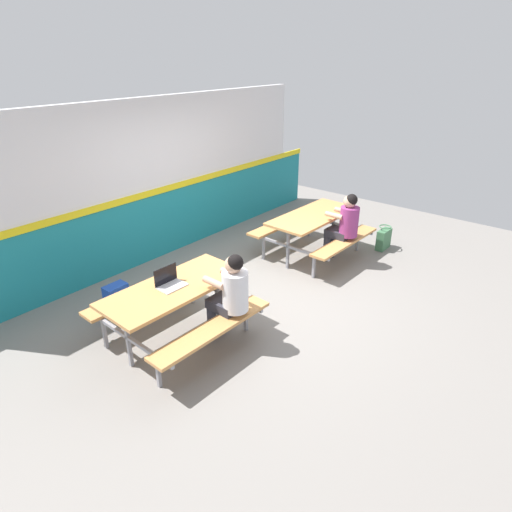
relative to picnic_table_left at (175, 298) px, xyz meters
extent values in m
cube|color=gray|center=(1.55, -0.14, -0.58)|extent=(10.00, 10.00, 0.02)
cube|color=teal|center=(1.55, 2.11, -0.02)|extent=(8.00, 0.12, 1.10)
cube|color=yellow|center=(1.55, 2.04, 0.58)|extent=(8.00, 0.03, 0.10)
cube|color=silver|center=(1.55, 2.11, 1.33)|extent=(6.72, 0.12, 1.40)
cube|color=tan|center=(0.00, 0.00, 0.15)|extent=(1.74, 0.79, 0.04)
cube|color=tan|center=(-0.02, -0.63, -0.14)|extent=(1.64, 0.32, 0.04)
cube|color=tan|center=(0.02, 0.63, -0.14)|extent=(1.64, 0.32, 0.04)
cube|color=gray|center=(-0.68, 0.02, -0.22)|extent=(0.04, 0.04, 0.70)
cube|color=gray|center=(-0.68, 0.02, -0.18)|extent=(0.08, 1.55, 0.04)
cube|color=gray|center=(-0.69, -0.49, -0.37)|extent=(0.04, 0.04, 0.41)
cube|color=gray|center=(-0.67, 0.53, -0.37)|extent=(0.04, 0.04, 0.41)
cube|color=gray|center=(0.68, -0.02, -0.22)|extent=(0.04, 0.04, 0.70)
cube|color=gray|center=(0.68, -0.02, -0.18)|extent=(0.08, 1.55, 0.04)
cube|color=gray|center=(0.67, -0.53, -0.37)|extent=(0.04, 0.04, 0.41)
cube|color=gray|center=(0.69, 0.49, -0.37)|extent=(0.04, 0.04, 0.41)
cube|color=tan|center=(3.10, 0.07, 0.15)|extent=(1.74, 0.79, 0.04)
cube|color=tan|center=(3.09, -0.56, -0.14)|extent=(1.64, 0.32, 0.04)
cube|color=tan|center=(3.12, 0.71, -0.14)|extent=(1.64, 0.32, 0.04)
cube|color=gray|center=(2.42, 0.09, -0.22)|extent=(0.04, 0.04, 0.70)
cube|color=gray|center=(2.42, 0.09, -0.18)|extent=(0.08, 1.55, 0.04)
cube|color=gray|center=(2.41, -0.42, -0.37)|extent=(0.04, 0.04, 0.41)
cube|color=gray|center=(2.44, 0.60, -0.37)|extent=(0.04, 0.04, 0.41)
cube|color=gray|center=(3.78, 0.06, -0.22)|extent=(0.04, 0.04, 0.70)
cube|color=gray|center=(3.78, 0.06, -0.18)|extent=(0.08, 1.55, 0.04)
cube|color=gray|center=(3.77, -0.45, -0.37)|extent=(0.04, 0.04, 0.41)
cube|color=gray|center=(3.80, 0.56, -0.37)|extent=(0.04, 0.04, 0.41)
cylinder|color=#2D2D38|center=(0.27, -0.32, -0.35)|extent=(0.11, 0.11, 0.45)
cylinder|color=#2D2D38|center=(0.45, -0.32, -0.35)|extent=(0.11, 0.11, 0.45)
cube|color=#2D2D38|center=(0.36, -0.47, -0.06)|extent=(0.31, 0.39, 0.12)
cylinder|color=silver|center=(0.35, -0.64, 0.18)|extent=(0.30, 0.30, 0.48)
cylinder|color=tan|center=(0.22, -0.44, 0.27)|extent=(0.09, 0.30, 0.08)
cylinder|color=tan|center=(0.50, -0.45, 0.27)|extent=(0.09, 0.30, 0.08)
sphere|color=tan|center=(0.35, -0.62, 0.51)|extent=(0.20, 0.20, 0.20)
sphere|color=black|center=(0.35, -0.65, 0.54)|extent=(0.18, 0.18, 0.18)
cylinder|color=#2D2D38|center=(3.08, -0.24, -0.35)|extent=(0.11, 0.11, 0.45)
cylinder|color=#2D2D38|center=(3.26, -0.24, -0.35)|extent=(0.11, 0.11, 0.45)
cube|color=#2D2D38|center=(3.16, -0.39, -0.06)|extent=(0.31, 0.39, 0.12)
cylinder|color=#8C3372|center=(3.16, -0.56, 0.18)|extent=(0.30, 0.30, 0.48)
cylinder|color=tan|center=(3.03, -0.36, 0.27)|extent=(0.09, 0.30, 0.08)
cylinder|color=tan|center=(3.31, -0.37, 0.27)|extent=(0.09, 0.30, 0.08)
sphere|color=tan|center=(3.16, -0.54, 0.51)|extent=(0.20, 0.20, 0.20)
sphere|color=black|center=(3.16, -0.57, 0.54)|extent=(0.18, 0.18, 0.18)
cube|color=silver|center=(-0.02, 0.00, 0.17)|extent=(0.33, 0.23, 0.01)
cube|color=black|center=(-0.02, 0.11, 0.29)|extent=(0.32, 0.02, 0.21)
cube|color=#1E47B2|center=(-0.14, 1.04, -0.35)|extent=(0.30, 0.18, 0.44)
cube|color=#1E47B2|center=(-0.14, 1.15, -0.42)|extent=(0.21, 0.04, 0.19)
cube|color=#3F724C|center=(4.14, -0.78, -0.39)|extent=(0.34, 0.14, 0.36)
torus|color=#3F724C|center=(4.14, -0.78, -0.15)|extent=(0.21, 0.21, 0.02)
camera|label=1|loc=(-2.81, -3.56, 2.65)|focal=30.59mm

